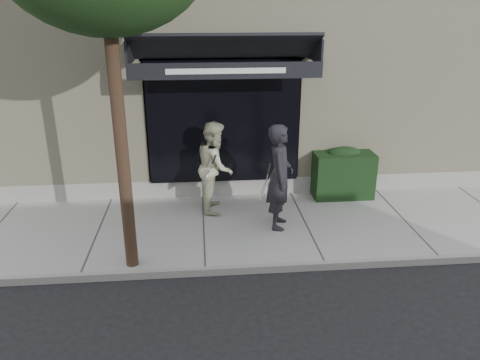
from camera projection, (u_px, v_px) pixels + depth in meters
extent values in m
plane|color=black|center=(305.00, 227.00, 9.28)|extent=(80.00, 80.00, 0.00)
cube|color=gray|center=(305.00, 225.00, 9.26)|extent=(20.00, 3.00, 0.12)
cube|color=gray|center=(325.00, 265.00, 7.82)|extent=(20.00, 0.10, 0.14)
cube|color=beige|center=(270.00, 57.00, 12.94)|extent=(14.00, 7.00, 5.50)
cube|color=gray|center=(289.00, 184.00, 10.77)|extent=(14.02, 0.42, 0.50)
cube|color=black|center=(224.00, 122.00, 9.95)|extent=(3.20, 0.30, 2.60)
cube|color=gray|center=(148.00, 122.00, 9.96)|extent=(0.08, 0.40, 2.60)
cube|color=gray|center=(296.00, 118.00, 10.23)|extent=(0.08, 0.40, 2.60)
cube|color=gray|center=(222.00, 56.00, 9.61)|extent=(3.36, 0.40, 0.12)
cube|color=black|center=(224.00, 46.00, 8.86)|extent=(3.60, 1.03, 0.55)
cube|color=black|center=(226.00, 71.00, 8.54)|extent=(3.60, 0.05, 0.30)
cube|color=white|center=(226.00, 71.00, 8.51)|extent=(2.20, 0.01, 0.10)
cube|color=black|center=(129.00, 51.00, 8.74)|extent=(0.04, 1.00, 0.45)
cube|color=black|center=(316.00, 50.00, 9.04)|extent=(0.04, 1.00, 0.45)
cube|color=black|center=(343.00, 174.00, 10.32)|extent=(1.30, 0.70, 1.00)
ellipsoid|color=black|center=(344.00, 153.00, 10.14)|extent=(0.71, 0.38, 0.27)
cylinder|color=black|center=(120.00, 131.00, 6.94)|extent=(0.20, 0.20, 4.80)
imported|color=black|center=(280.00, 177.00, 8.73)|extent=(0.63, 0.82, 2.02)
torus|color=silver|center=(265.00, 190.00, 8.47)|extent=(0.12, 0.31, 0.30)
cylinder|color=silver|center=(265.00, 190.00, 8.47)|extent=(0.09, 0.27, 0.27)
cylinder|color=silver|center=(265.00, 190.00, 8.47)|extent=(0.18, 0.05, 0.05)
cylinder|color=black|center=(265.00, 190.00, 8.47)|extent=(0.21, 0.06, 0.06)
torus|color=silver|center=(262.00, 193.00, 8.41)|extent=(0.17, 0.31, 0.29)
cylinder|color=silver|center=(262.00, 193.00, 8.41)|extent=(0.13, 0.28, 0.25)
cylinder|color=silver|center=(262.00, 193.00, 8.41)|extent=(0.17, 0.03, 0.09)
cylinder|color=black|center=(262.00, 193.00, 8.41)|extent=(0.20, 0.04, 0.11)
imported|color=#BBBA95|center=(215.00, 166.00, 9.51)|extent=(0.78, 0.96, 1.87)
torus|color=silver|center=(206.00, 178.00, 9.20)|extent=(0.18, 0.32, 0.29)
cylinder|color=silver|center=(206.00, 178.00, 9.20)|extent=(0.14, 0.28, 0.25)
cylinder|color=silver|center=(206.00, 178.00, 9.20)|extent=(0.17, 0.04, 0.09)
cylinder|color=black|center=(206.00, 178.00, 9.20)|extent=(0.20, 0.05, 0.11)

